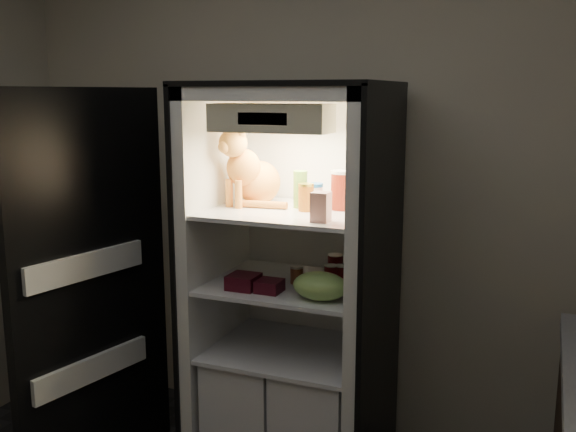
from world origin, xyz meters
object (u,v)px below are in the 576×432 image
object	(u,v)px
parmesan_shaker	(300,189)
soda_can_b	(340,277)
cream_carton	(321,207)
soda_can_a	(335,268)
pepper_jar	(342,190)
condiment_jar	(297,275)
berry_box_left	(244,282)
mayo_tub	(314,195)
soda_can_c	(331,278)
refrigerator	(294,308)
grape_bag	(320,286)
tabby_cat	(251,174)
salsa_jar	(306,197)
berry_box_right	(269,286)

from	to	relation	value
parmesan_shaker	soda_can_b	size ratio (longest dim) A/B	1.53
parmesan_shaker	soda_can_b	world-z (taller)	parmesan_shaker
cream_carton	soda_can_a	bearing A→B (deg)	95.40
pepper_jar	condiment_jar	distance (m)	0.45
soda_can_a	berry_box_left	world-z (taller)	soda_can_a
mayo_tub	soda_can_a	world-z (taller)	mayo_tub
parmesan_shaker	soda_can_c	world-z (taller)	parmesan_shaker
refrigerator	soda_can_b	size ratio (longest dim) A/B	16.46
condiment_jar	pepper_jar	bearing A→B (deg)	28.70
pepper_jar	condiment_jar	xyz separation A→B (m)	(-0.19, -0.10, -0.40)
parmesan_shaker	soda_can_c	xyz separation A→B (m)	(0.20, -0.11, -0.38)
soda_can_a	grape_bag	distance (m)	0.28
tabby_cat	grape_bag	xyz separation A→B (m)	(0.45, -0.25, -0.44)
refrigerator	mayo_tub	distance (m)	0.56
cream_carton	grape_bag	world-z (taller)	cream_carton
refrigerator	condiment_jar	world-z (taller)	refrigerator
salsa_jar	berry_box_right	distance (m)	0.44
cream_carton	tabby_cat	bearing A→B (deg)	149.19
tabby_cat	soda_can_a	xyz separation A→B (m)	(0.42, 0.02, -0.43)
pepper_jar	grape_bag	world-z (taller)	pepper_jar
condiment_jar	grape_bag	bearing A→B (deg)	-45.47
soda_can_b	grape_bag	bearing A→B (deg)	-102.17
berry_box_left	soda_can_c	bearing A→B (deg)	19.09
berry_box_right	condiment_jar	bearing A→B (deg)	69.12
pepper_jar	soda_can_c	bearing A→B (deg)	-91.22
grape_bag	berry_box_right	bearing A→B (deg)	176.52
grape_bag	salsa_jar	bearing A→B (deg)	126.34
refrigerator	berry_box_left	xyz separation A→B (m)	(-0.16, -0.23, 0.18)
soda_can_a	soda_can_c	distance (m)	0.13
pepper_jar	soda_can_c	size ratio (longest dim) A/B	1.55
parmesan_shaker	pepper_jar	world-z (taller)	pepper_jar
refrigerator	pepper_jar	distance (m)	0.63
berry_box_left	grape_bag	bearing A→B (deg)	-2.49
refrigerator	tabby_cat	size ratio (longest dim) A/B	4.63
condiment_jar	soda_can_c	bearing A→B (deg)	-11.93
refrigerator	soda_can_c	bearing A→B (deg)	-24.45
soda_can_b	condiment_jar	size ratio (longest dim) A/B	1.35
mayo_tub	grape_bag	world-z (taller)	mayo_tub
tabby_cat	salsa_jar	distance (m)	0.32
pepper_jar	soda_can_b	bearing A→B (deg)	-73.87
grape_bag	berry_box_left	distance (m)	0.38
condiment_jar	parmesan_shaker	bearing A→B (deg)	99.54
salsa_jar	condiment_jar	world-z (taller)	salsa_jar
tabby_cat	cream_carton	world-z (taller)	tabby_cat
soda_can_a	berry_box_left	xyz separation A→B (m)	(-0.36, -0.26, -0.03)
tabby_cat	soda_can_b	bearing A→B (deg)	10.59
pepper_jar	cream_carton	distance (m)	0.31
tabby_cat	berry_box_right	bearing A→B (deg)	-29.92
refrigerator	cream_carton	xyz separation A→B (m)	(0.22, -0.27, 0.56)
parmesan_shaker	salsa_jar	world-z (taller)	parmesan_shaker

